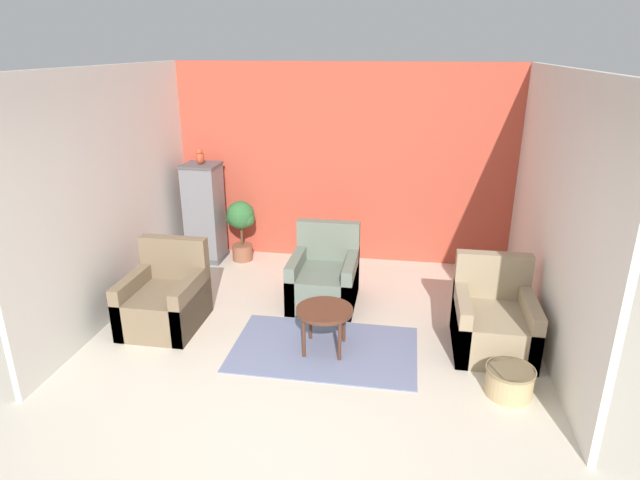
{
  "coord_description": "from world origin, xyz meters",
  "views": [
    {
      "loc": [
        0.87,
        -3.36,
        2.89
      ],
      "look_at": [
        0.0,
        1.89,
        0.94
      ],
      "focal_mm": 30.0,
      "sensor_mm": 36.0,
      "label": 1
    }
  ],
  "objects_px": {
    "birdcage": "(204,213)",
    "armchair_right": "(493,322)",
    "parrot": "(200,157)",
    "coffee_table": "(325,313)",
    "armchair_middle": "(324,279)",
    "armchair_left": "(165,301)",
    "wicker_basket": "(509,380)",
    "potted_plant": "(241,223)"
  },
  "relations": [
    {
      "from": "armchair_left",
      "to": "armchair_middle",
      "type": "height_order",
      "value": "same"
    },
    {
      "from": "parrot",
      "to": "coffee_table",
      "type": "bearing_deg",
      "value": -46.42
    },
    {
      "from": "armchair_middle",
      "to": "wicker_basket",
      "type": "xyz_separation_m",
      "value": [
        1.88,
        -1.53,
        -0.14
      ]
    },
    {
      "from": "coffee_table",
      "to": "wicker_basket",
      "type": "distance_m",
      "value": 1.79
    },
    {
      "from": "armchair_right",
      "to": "parrot",
      "type": "xyz_separation_m",
      "value": [
        -3.69,
        1.82,
        1.19
      ]
    },
    {
      "from": "armchair_right",
      "to": "wicker_basket",
      "type": "xyz_separation_m",
      "value": [
        0.05,
        -0.77,
        -0.14
      ]
    },
    {
      "from": "coffee_table",
      "to": "potted_plant",
      "type": "relative_size",
      "value": 0.65
    },
    {
      "from": "armchair_left",
      "to": "potted_plant",
      "type": "bearing_deg",
      "value": 82.55
    },
    {
      "from": "coffee_table",
      "to": "parrot",
      "type": "distance_m",
      "value": 3.14
    },
    {
      "from": "parrot",
      "to": "potted_plant",
      "type": "xyz_separation_m",
      "value": [
        0.5,
        0.04,
        -0.92
      ]
    },
    {
      "from": "parrot",
      "to": "wicker_basket",
      "type": "xyz_separation_m",
      "value": [
        3.74,
        -2.59,
        -1.34
      ]
    },
    {
      "from": "coffee_table",
      "to": "birdcage",
      "type": "bearing_deg",
      "value": 133.61
    },
    {
      "from": "armchair_left",
      "to": "potted_plant",
      "type": "xyz_separation_m",
      "value": [
        0.25,
        1.94,
        0.27
      ]
    },
    {
      "from": "coffee_table",
      "to": "armchair_left",
      "type": "bearing_deg",
      "value": 172.42
    },
    {
      "from": "parrot",
      "to": "armchair_left",
      "type": "bearing_deg",
      "value": -82.51
    },
    {
      "from": "armchair_middle",
      "to": "parrot",
      "type": "height_order",
      "value": "parrot"
    },
    {
      "from": "armchair_left",
      "to": "parrot",
      "type": "height_order",
      "value": "parrot"
    },
    {
      "from": "armchair_right",
      "to": "wicker_basket",
      "type": "bearing_deg",
      "value": -86.13
    },
    {
      "from": "birdcage",
      "to": "wicker_basket",
      "type": "xyz_separation_m",
      "value": [
        3.74,
        -2.59,
        -0.55
      ]
    },
    {
      "from": "armchair_middle",
      "to": "birdcage",
      "type": "relative_size",
      "value": 0.65
    },
    {
      "from": "armchair_left",
      "to": "armchair_middle",
      "type": "distance_m",
      "value": 1.82
    },
    {
      "from": "potted_plant",
      "to": "wicker_basket",
      "type": "relative_size",
      "value": 2.04
    },
    {
      "from": "coffee_table",
      "to": "wicker_basket",
      "type": "height_order",
      "value": "coffee_table"
    },
    {
      "from": "coffee_table",
      "to": "armchair_left",
      "type": "relative_size",
      "value": 0.63
    },
    {
      "from": "parrot",
      "to": "birdcage",
      "type": "bearing_deg",
      "value": -90.0
    },
    {
      "from": "armchair_right",
      "to": "birdcage",
      "type": "distance_m",
      "value": 4.13
    },
    {
      "from": "armchair_right",
      "to": "birdcage",
      "type": "bearing_deg",
      "value": 153.81
    },
    {
      "from": "armchair_right",
      "to": "armchair_middle",
      "type": "relative_size",
      "value": 1.0
    },
    {
      "from": "armchair_right",
      "to": "potted_plant",
      "type": "xyz_separation_m",
      "value": [
        -3.19,
        1.86,
        0.27
      ]
    },
    {
      "from": "birdcage",
      "to": "armchair_right",
      "type": "bearing_deg",
      "value": -26.19
    },
    {
      "from": "coffee_table",
      "to": "armchair_middle",
      "type": "bearing_deg",
      "value": 99.2
    },
    {
      "from": "armchair_right",
      "to": "parrot",
      "type": "bearing_deg",
      "value": 153.79
    },
    {
      "from": "armchair_left",
      "to": "potted_plant",
      "type": "relative_size",
      "value": 1.04
    },
    {
      "from": "armchair_left",
      "to": "parrot",
      "type": "bearing_deg",
      "value": 97.49
    },
    {
      "from": "armchair_middle",
      "to": "potted_plant",
      "type": "height_order",
      "value": "armchair_middle"
    },
    {
      "from": "wicker_basket",
      "to": "armchair_left",
      "type": "bearing_deg",
      "value": 168.82
    },
    {
      "from": "armchair_left",
      "to": "birdcage",
      "type": "height_order",
      "value": "birdcage"
    },
    {
      "from": "potted_plant",
      "to": "wicker_basket",
      "type": "bearing_deg",
      "value": -39.11
    },
    {
      "from": "coffee_table",
      "to": "potted_plant",
      "type": "distance_m",
      "value": 2.67
    },
    {
      "from": "birdcage",
      "to": "potted_plant",
      "type": "height_order",
      "value": "birdcage"
    },
    {
      "from": "parrot",
      "to": "potted_plant",
      "type": "distance_m",
      "value": 1.05
    },
    {
      "from": "armchair_middle",
      "to": "parrot",
      "type": "bearing_deg",
      "value": 150.31
    }
  ]
}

